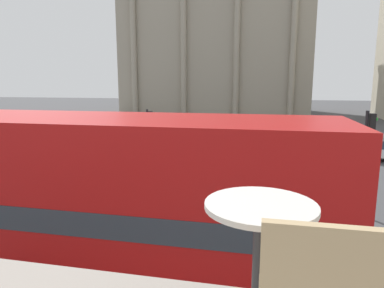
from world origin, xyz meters
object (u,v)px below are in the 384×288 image
object	(u,v)px
traffic_light_mid	(149,130)
pedestrian_red	(365,134)
plaza_building_left	(216,45)
pedestrian_black	(358,141)
cafe_dining_table	(260,238)
pedestrian_yellow	(169,125)
double_decker_bus	(71,204)
pedestrian_white	(174,143)
traffic_light_near	(367,148)
car_white	(382,150)

from	to	relation	value
traffic_light_mid	pedestrian_red	bearing A→B (deg)	34.80
plaza_building_left	pedestrian_black	distance (m)	38.59
cafe_dining_table	pedestrian_red	distance (m)	27.79
plaza_building_left	pedestrian_yellow	world-z (taller)	plaza_building_left
cafe_dining_table	plaza_building_left	distance (m)	58.43
double_decker_bus	pedestrian_yellow	distance (m)	24.74
pedestrian_white	pedestrian_red	bearing A→B (deg)	27.03
traffic_light_near	traffic_light_mid	world-z (taller)	traffic_light_near
pedestrian_yellow	pedestrian_red	xyz separation A→B (m)	(16.32, -2.18, -0.02)
car_white	pedestrian_yellow	world-z (taller)	pedestrian_yellow
cafe_dining_table	traffic_light_mid	xyz separation A→B (m)	(-6.42, 16.71, -1.82)
double_decker_bus	car_white	distance (m)	20.55
car_white	pedestrian_yellow	bearing A→B (deg)	9.94
car_white	pedestrian_white	size ratio (longest dim) A/B	2.48
double_decker_bus	traffic_light_mid	world-z (taller)	double_decker_bus
pedestrian_black	pedestrian_white	size ratio (longest dim) A/B	0.95
double_decker_bus	pedestrian_white	size ratio (longest dim) A/B	6.52
pedestrian_yellow	pedestrian_red	world-z (taller)	pedestrian_yellow
double_decker_bus	pedestrian_red	distance (m)	24.99
pedestrian_yellow	pedestrian_red	bearing A→B (deg)	115.90
pedestrian_black	traffic_light_near	bearing A→B (deg)	-164.25
cafe_dining_table	traffic_light_mid	distance (m)	17.99
plaza_building_left	traffic_light_near	size ratio (longest dim) A/B	7.97
traffic_light_mid	double_decker_bus	bearing A→B (deg)	-78.57
pedestrian_white	cafe_dining_table	bearing A→B (deg)	-74.16
car_white	pedestrian_white	distance (m)	13.24
pedestrian_black	cafe_dining_table	bearing A→B (deg)	-166.62
pedestrian_black	pedestrian_white	xyz separation A→B (m)	(-12.14, -3.70, 0.05)
plaza_building_left	traffic_light_near	distance (m)	48.29
double_decker_bus	traffic_light_near	size ratio (longest dim) A/B	2.83
pedestrian_white	traffic_light_mid	bearing A→B (deg)	-104.57
traffic_light_near	pedestrian_yellow	world-z (taller)	traffic_light_near
car_white	pedestrian_black	distance (m)	2.01
cafe_dining_table	plaza_building_left	xyz separation A→B (m)	(-8.41, 57.40, 7.04)
car_white	pedestrian_black	world-z (taller)	pedestrian_black
pedestrian_red	pedestrian_white	bearing A→B (deg)	177.14
cafe_dining_table	pedestrian_white	size ratio (longest dim) A/B	0.43
plaza_building_left	traffic_light_mid	distance (m)	41.69
car_white	pedestrian_yellow	size ratio (longest dim) A/B	2.49
plaza_building_left	cafe_dining_table	bearing A→B (deg)	-81.67
pedestrian_yellow	pedestrian_black	size ratio (longest dim) A/B	1.05
plaza_building_left	double_decker_bus	bearing A→B (deg)	-85.18
cafe_dining_table	traffic_light_near	size ratio (longest dim) A/B	0.19
traffic_light_mid	pedestrian_white	size ratio (longest dim) A/B	2.00
car_white	pedestrian_white	world-z (taller)	pedestrian_white
pedestrian_yellow	pedestrian_white	world-z (taller)	pedestrian_white
pedestrian_yellow	pedestrian_red	distance (m)	16.46
car_white	pedestrian_black	size ratio (longest dim) A/B	2.62
double_decker_bus	cafe_dining_table	distance (m)	6.18
plaza_building_left	pedestrian_black	size ratio (longest dim) A/B	19.34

